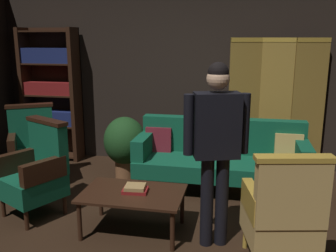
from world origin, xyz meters
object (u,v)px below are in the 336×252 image
Objects in this scene: bookshelf at (51,92)px; potted_plant at (125,143)px; folding_screen at (275,105)px; book_tan_leather at (135,187)px; armchair_wing_left at (33,147)px; velvet_couch at (221,154)px; armchair_gilt_accent at (283,213)px; standing_figure at (216,139)px; coffee_table at (133,197)px; armchair_wing_right at (37,171)px; book_red_leather at (135,190)px.

bookshelf is 2.37× the size of potted_plant.
book_tan_leather is at bearing -125.04° from folding_screen.
bookshelf is 1.22m from armchair_wing_left.
folding_screen is 9.80× the size of book_tan_leather.
velvet_couch is at bearing -15.31° from bookshelf.
velvet_couch is 1.74m from armchair_gilt_accent.
potted_plant is at bearing 132.55° from standing_figure.
coffee_table is 0.96× the size of armchair_gilt_accent.
velvet_couch is at bearing 30.51° from armchair_wing_right.
velvet_couch reaches higher than book_tan_leather.
potted_plant is at bearing 18.98° from armchair_wing_left.
armchair_gilt_accent is 1.00× the size of armchair_wing_right.
coffee_table is 0.59× the size of standing_figure.
standing_figure is at bearing -5.67° from book_red_leather.
armchair_wing_right is 0.61× the size of standing_figure.
folding_screen is 2.16m from potted_plant.
standing_figure is at bearing -5.67° from book_tan_leather.
bookshelf is 4.11m from armchair_gilt_accent.
armchair_wing_left is (-3.06, 1.32, 0.00)m from armchair_gilt_accent.
bookshelf reaches higher than folding_screen.
coffee_table is 1.95m from armchair_wing_left.
armchair_gilt_accent and armchair_wing_right have the same top height.
potted_plant is (-0.53, 1.39, 0.13)m from coffee_table.
folding_screen is 2.61m from coffee_table.
standing_figure is at bearing -37.60° from bookshelf.
book_tan_leather is at bearing -8.15° from armchair_wing_right.
book_tan_leather reaches higher than coffee_table.
coffee_table is 1.15m from armchair_wing_right.
bookshelf is 2.89m from coffee_table.
velvet_couch is 8.72× the size of book_red_leather.
standing_figure reaches higher than book_red_leather.
velvet_couch reaches higher than coffee_table.
armchair_wing_left reaches higher than potted_plant.
folding_screen reaches higher than armchair_wing_left.
folding_screen is 7.81× the size of book_red_leather.
coffee_table is at bearing -8.92° from armchair_wing_right.
potted_plant is (-1.34, 1.45, -0.53)m from standing_figure.
bookshelf is at bearing 133.90° from book_tan_leather.
folding_screen is at bearing 0.53° from bookshelf.
coffee_table is at bearing 166.99° from armchair_gilt_accent.
book_tan_leather is at bearing -30.05° from armchair_wing_left.
armchair_wing_right is at bearing -143.93° from folding_screen.
standing_figure is (2.73, -2.10, -0.05)m from bookshelf.
bookshelf reaches higher than armchair_wing_left.
book_red_leather is (1.16, -0.17, -0.05)m from armchair_wing_right.
book_red_leather is (-0.78, 0.08, -0.59)m from standing_figure.
folding_screen is 2.24m from standing_figure.
folding_screen reaches higher than coffee_table.
armchair_wing_right is (-2.60, -1.89, -0.50)m from folding_screen.
book_red_leather is (0.55, -1.38, -0.06)m from potted_plant.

